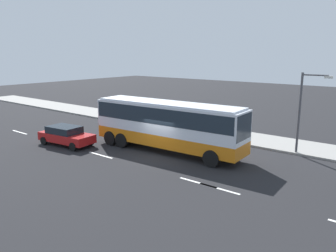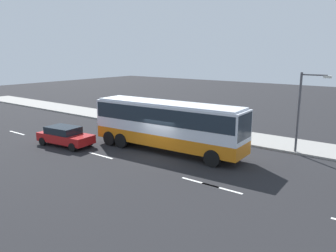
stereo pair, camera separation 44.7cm
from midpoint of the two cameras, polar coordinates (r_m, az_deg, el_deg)
ground_plane at (r=23.30m, az=-1.97°, el=-5.09°), size 120.00×120.00×0.00m
sidewalk_curb at (r=29.70m, az=7.89°, el=-1.21°), size 80.00×4.00×0.15m
lane_centreline at (r=18.33m, az=6.97°, el=-10.13°), size 41.82×0.16×0.01m
coach_bus at (r=23.73m, az=-0.69°, el=0.79°), size 11.74×3.10×3.60m
car_red_compact at (r=26.84m, az=-17.68°, el=-1.59°), size 4.70×2.38×1.48m
pedestrian_near_curb at (r=29.94m, az=7.36°, el=0.95°), size 0.32×0.32×1.68m
street_lamp at (r=24.60m, az=21.58°, el=3.23°), size 1.97×0.24×5.57m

